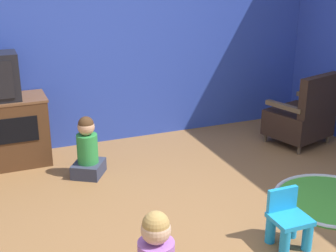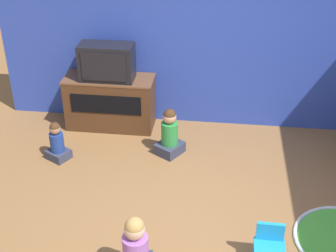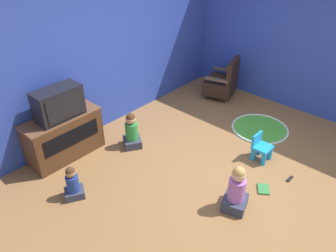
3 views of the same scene
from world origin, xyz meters
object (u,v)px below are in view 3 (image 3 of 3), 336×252
Objects in this scene: child_watching_left at (73,184)px; child_watching_right at (236,191)px; tv_cabinet at (64,136)px; television at (59,104)px; child_watching_center at (132,132)px; black_armchair at (222,82)px; remote_control at (290,179)px; yellow_kid_chair at (261,149)px; book at (263,189)px.

child_watching_right is (1.30, -1.74, 0.07)m from child_watching_left.
tv_cabinet is at bearing 90.91° from child_watching_left.
television is 1.25m from child_watching_center.
child_watching_center is at bearing -33.83° from tv_cabinet.
black_armchair is (3.38, -0.69, -0.04)m from tv_cabinet.
black_armchair reaches higher than child_watching_center.
remote_control is at bearing -125.43° from child_watching_center.
television is at bearing 131.23° from yellow_kid_chair.
tv_cabinet is 1.01m from child_watching_left.
tv_cabinet is 3.48m from remote_control.
black_armchair is 1.69× the size of child_watching_left.
remote_control is at bearing -57.91° from tv_cabinet.
television is (-0.00, -0.04, 0.58)m from tv_cabinet.
tv_cabinet is at bearing 88.50° from child_watching_center.
black_armchair reaches higher than child_watching_left.
book is at bearing -19.26° from remote_control.
child_watching_center is 4.07× the size of remote_control.
child_watching_right is at bearing 20.95° from black_armchair.
black_armchair reaches higher than book.
tv_cabinet is 1.71× the size of television.
black_armchair is (3.38, -0.65, -0.63)m from television.
child_watching_left is at bearing -38.99° from remote_control.
black_armchair is at bearing -11.48° from tv_cabinet.
television is at bearing 83.62° from book.
child_watching_left is (-0.46, -0.88, -0.15)m from tv_cabinet.
child_watching_center is (0.88, -0.55, -0.69)m from television.
yellow_kid_chair is 0.62m from remote_control.
television reaches higher than black_armchair.
child_watching_left reaches higher than remote_control.
remote_control is (0.45, -0.18, -0.00)m from book.
child_watching_center is (-1.11, 1.77, 0.08)m from yellow_kid_chair.
child_watching_right is at bearing -148.97° from child_watching_center.
remote_control is at bearing -55.42° from book.
television reaches higher than tv_cabinet.
tv_cabinet is 3.45m from black_armchair.
television is 3.56m from remote_control.
television is at bearing 90.24° from child_watching_center.
child_watching_center is at bearing 69.72° from book.
yellow_kid_chair is (-1.39, -1.67, -0.14)m from black_armchair.
tv_cabinet is at bearing -55.19° from remote_control.
child_watching_center is at bearing -32.08° from television.
child_watching_right is at bearing -14.75° from remote_control.
black_armchair is 5.63× the size of remote_control.
television reaches higher than child_watching_center.
child_watching_left reaches higher than yellow_kid_chair.
book is at bearing 29.76° from black_armchair.
child_watching_center is at bearing 40.88° from child_watching_left.
television reaches higher than book.
yellow_kid_chair is at bearing -49.39° from television.
child_watching_left is 3.32× the size of remote_control.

